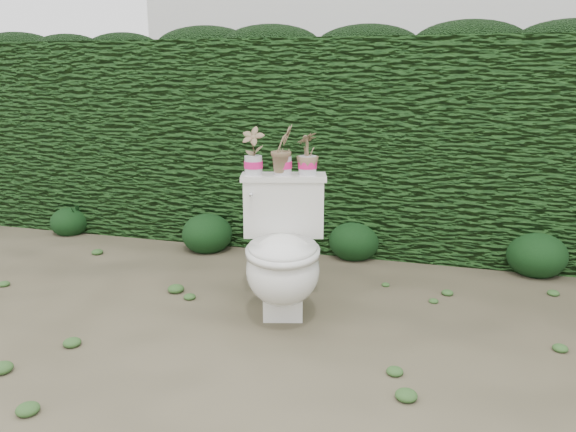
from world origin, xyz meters
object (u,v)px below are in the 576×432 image
(potted_plant_right, at_px, (308,155))
(potted_plant_center, at_px, (283,151))
(toilet, at_px, (283,255))
(potted_plant_left, at_px, (253,152))

(potted_plant_right, bearing_deg, potted_plant_center, -50.95)
(toilet, bearing_deg, potted_plant_left, 126.45)
(toilet, xyz_separation_m, potted_plant_right, (0.07, 0.27, 0.54))
(potted_plant_center, relative_size, potted_plant_right, 1.20)
(toilet, relative_size, potted_plant_right, 3.34)
(potted_plant_left, height_order, potted_plant_right, potted_plant_left)
(potted_plant_right, bearing_deg, toilet, 8.79)
(toilet, relative_size, potted_plant_center, 2.79)
(potted_plant_left, bearing_deg, toilet, -36.03)
(toilet, distance_m, potted_plant_right, 0.60)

